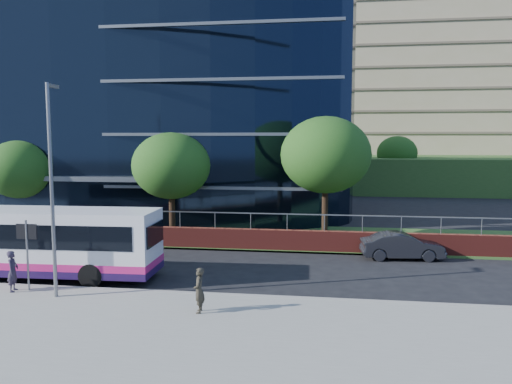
% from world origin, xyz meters
% --- Properties ---
extents(grass_verge, '(36.00, 8.00, 0.12)m').
position_xyz_m(grass_verge, '(24.00, 11.00, 0.06)').
color(grass_verge, '#2D511E').
rests_on(grass_verge, ground).
extents(glass_office, '(44.00, 23.10, 16.00)m').
position_xyz_m(glass_office, '(-4.00, 20.85, 8.00)').
color(glass_office, black).
rests_on(glass_office, ground).
extents(retaining_wall, '(34.00, 0.40, 2.11)m').
position_xyz_m(retaining_wall, '(20.00, 7.30, 0.61)').
color(retaining_wall, maroon).
rests_on(retaining_wall, ground).
extents(apartment_block, '(60.00, 42.00, 30.00)m').
position_xyz_m(apartment_block, '(32.00, 57.21, 11.11)').
color(apartment_block, '#2D511E').
rests_on(apartment_block, ground).
extents(street_sign, '(0.85, 0.09, 2.80)m').
position_xyz_m(street_sign, '(4.50, -1.59, 2.15)').
color(street_sign, slate).
rests_on(street_sign, pavement_near).
extents(tree_far_b, '(4.29, 4.29, 6.05)m').
position_xyz_m(tree_far_b, '(-3.00, 9.50, 4.21)').
color(tree_far_b, black).
rests_on(tree_far_b, ground).
extents(tree_far_c, '(4.62, 4.62, 6.51)m').
position_xyz_m(tree_far_c, '(7.00, 9.00, 4.54)').
color(tree_far_c, black).
rests_on(tree_far_c, ground).
extents(tree_far_d, '(5.28, 5.28, 7.44)m').
position_xyz_m(tree_far_d, '(16.00, 10.00, 5.19)').
color(tree_far_d, black).
rests_on(tree_far_d, ground).
extents(tree_dist_e, '(4.62, 4.62, 6.51)m').
position_xyz_m(tree_dist_e, '(24.00, 40.00, 4.54)').
color(tree_dist_e, black).
rests_on(tree_dist_e, ground).
extents(streetlight_east, '(0.15, 0.77, 8.00)m').
position_xyz_m(streetlight_east, '(6.00, -2.17, 4.44)').
color(streetlight_east, slate).
rests_on(streetlight_east, pavement_near).
extents(city_bus, '(11.38, 3.00, 3.05)m').
position_xyz_m(city_bus, '(3.37, 0.55, 1.62)').
color(city_bus, silver).
rests_on(city_bus, ground).
extents(parked_car, '(4.24, 1.82, 1.36)m').
position_xyz_m(parked_car, '(19.95, 6.50, 0.68)').
color(parked_car, black).
rests_on(parked_car, ground).
extents(pedestrian, '(0.52, 0.67, 1.61)m').
position_xyz_m(pedestrian, '(3.99, -1.81, 0.96)').
color(pedestrian, '#282233').
rests_on(pedestrian, pavement_near).
extents(pedestrian_b, '(0.46, 0.62, 1.57)m').
position_xyz_m(pedestrian_b, '(11.83, -3.12, 0.93)').
color(pedestrian_b, '#2D291F').
rests_on(pedestrian_b, pavement_near).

